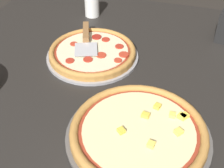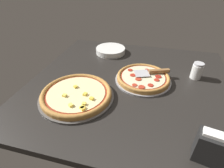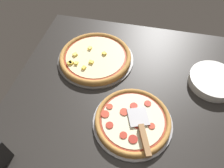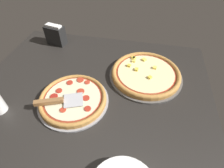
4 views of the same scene
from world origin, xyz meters
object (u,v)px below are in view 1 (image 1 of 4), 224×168
pizza_back (139,131)px  parmesan_shaker (92,5)px  pizza_front (92,52)px  serving_spatula (86,36)px

pizza_back → parmesan_shaker: bearing=-150.2°
pizza_front → pizza_back: 40.84cm
parmesan_shaker → pizza_back: bearing=29.8°
serving_spatula → parmesan_shaker: parmesan_shaker is taller
pizza_front → parmesan_shaker: bearing=-159.9°
serving_spatula → parmesan_shaker: size_ratio=2.14×
serving_spatula → pizza_front: bearing=37.0°
pizza_front → serving_spatula: serving_spatula is taller
pizza_back → serving_spatula: 49.06cm
pizza_front → pizza_back: (32.36, 24.91, -0.06)cm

